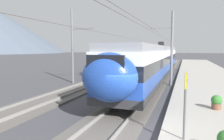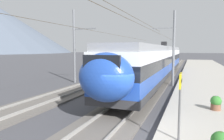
% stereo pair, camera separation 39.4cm
% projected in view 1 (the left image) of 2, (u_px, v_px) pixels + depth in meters
% --- Properties ---
extents(ground_plane, '(400.00, 400.00, 0.00)m').
position_uv_depth(ground_plane, '(140.00, 132.00, 8.76)').
color(ground_plane, '#424247').
extents(track_near, '(120.00, 3.00, 0.28)m').
position_uv_depth(track_near, '(109.00, 126.00, 9.24)').
color(track_near, '#5B5651').
rests_on(track_near, ground).
extents(track_far, '(120.00, 3.00, 0.28)m').
position_uv_depth(track_far, '(13.00, 113.00, 11.12)').
color(track_far, '#5B5651').
rests_on(track_far, ground).
extents(train_near_platform, '(31.54, 2.88, 4.27)m').
position_uv_depth(train_near_platform, '(156.00, 61.00, 23.17)').
color(train_near_platform, '#2D2D30').
rests_on(train_near_platform, track_near).
extents(train_far_track, '(25.45, 2.94, 4.27)m').
position_uv_depth(train_far_track, '(131.00, 57.00, 34.78)').
color(train_far_track, '#2D2D30').
rests_on(train_far_track, track_far).
extents(catenary_mast_mid, '(48.99, 2.22, 7.15)m').
position_uv_depth(catenary_mast_mid, '(170.00, 47.00, 19.58)').
color(catenary_mast_mid, slate).
rests_on(catenary_mast_mid, ground).
extents(catenary_mast_far_side, '(48.99, 2.67, 7.61)m').
position_uv_depth(catenary_mast_far_side, '(74.00, 45.00, 21.10)').
color(catenary_mast_far_side, slate).
rests_on(catenary_mast_far_side, ground).
extents(platform_sign, '(0.70, 0.08, 2.40)m').
position_uv_depth(platform_sign, '(185.00, 91.00, 7.14)').
color(platform_sign, '#59595B').
rests_on(platform_sign, platform_slab).
extents(potted_plant_by_shelter, '(0.56, 0.56, 0.77)m').
position_uv_depth(potted_plant_by_shelter, '(216.00, 102.00, 10.97)').
color(potted_plant_by_shelter, brown).
rests_on(potted_plant_by_shelter, platform_slab).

